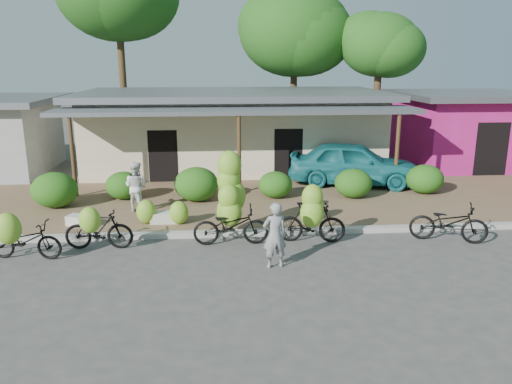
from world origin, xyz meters
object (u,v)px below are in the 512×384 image
at_px(vendor, 275,235).
at_px(bystander, 136,186).
at_px(tree_near_right, 376,43).
at_px(bike_right, 311,218).
at_px(bike_far_right, 449,223).
at_px(teal_van, 353,163).
at_px(bike_center, 230,208).
at_px(sack_far, 81,221).
at_px(tree_center_right, 291,30).
at_px(bike_far_left, 22,238).
at_px(sack_near, 166,217).
at_px(bike_left, 98,228).

height_order(vendor, bystander, bystander).
relative_size(tree_near_right, bike_right, 3.79).
bearing_deg(bike_far_right, teal_van, 29.10).
xyz_separation_m(bike_center, bystander, (-2.80, 2.59, -0.02)).
relative_size(bike_center, sack_far, 3.17).
distance_m(tree_near_right, bike_right, 15.35).
bearing_deg(sack_far, vendor, -31.05).
bearing_deg(tree_center_right, vendor, -99.52).
xyz_separation_m(bike_far_left, sack_far, (0.77, 2.21, -0.30)).
xyz_separation_m(bike_right, sack_far, (-6.25, 1.71, -0.45)).
relative_size(tree_center_right, bike_far_right, 4.06).
distance_m(bike_far_right, bystander, 9.06).
relative_size(sack_near, sack_far, 1.13).
bearing_deg(bike_left, sack_far, 29.88).
xyz_separation_m(tree_center_right, bike_right, (-1.71, -15.43, -5.49)).
bearing_deg(bike_far_left, tree_center_right, -20.15).
xyz_separation_m(sack_far, teal_van, (8.94, 4.10, 0.66)).
bearing_deg(bike_center, teal_van, -41.01).
relative_size(bike_right, bystander, 1.20).
height_order(tree_center_right, sack_near, tree_center_right).
xyz_separation_m(tree_near_right, bike_center, (-7.77, -13.00, -4.56)).
bearing_deg(vendor, sack_near, -58.20).
bearing_deg(bike_left, tree_center_right, -22.06).
relative_size(bike_right, sack_far, 2.48).
bearing_deg(tree_center_right, bike_far_left, -118.74).
height_order(bike_far_left, bike_far_right, bike_far_left).
relative_size(sack_near, teal_van, 0.18).
distance_m(bike_center, vendor, 2.05).
bearing_deg(bike_right, vendor, 150.77).
bearing_deg(tree_center_right, bike_far_right, -82.89).
height_order(bike_far_left, bike_center, bike_center).
relative_size(vendor, teal_van, 0.33).
height_order(bystander, teal_van, teal_van).
relative_size(bike_far_left, teal_van, 0.39).
height_order(tree_center_right, bike_right, tree_center_right).
relative_size(sack_far, bystander, 0.48).
distance_m(bike_right, bystander, 5.73).
relative_size(bike_left, bike_far_right, 0.83).
bearing_deg(bike_center, bike_left, 97.08).
bearing_deg(tree_center_right, bike_right, -96.32).
bearing_deg(bike_center, bystander, 47.67).
bearing_deg(bike_center, tree_center_right, -13.73).
distance_m(bike_center, bike_right, 2.11).
distance_m(sack_far, vendor, 6.03).
relative_size(tree_near_right, bike_left, 4.05).
bearing_deg(teal_van, tree_near_right, -7.29).
bearing_deg(teal_van, bike_left, 139.94).
bearing_deg(teal_van, sack_far, 129.01).
bearing_deg(bike_far_right, bike_right, 108.77).
bearing_deg(bike_right, bike_left, 99.16).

